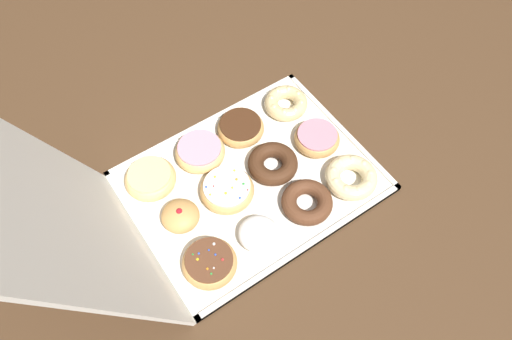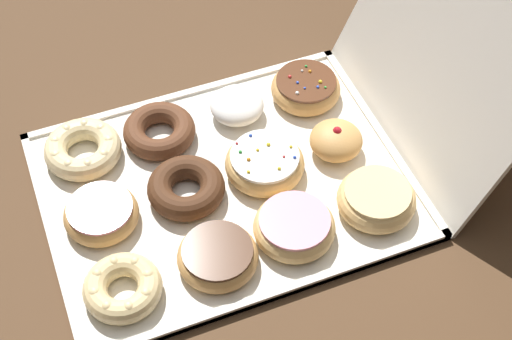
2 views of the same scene
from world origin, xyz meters
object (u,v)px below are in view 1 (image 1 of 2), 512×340
at_px(donut_box, 251,182).
at_px(chocolate_cake_ring_donut_3, 307,202).
at_px(sprinkle_donut_9, 210,263).
at_px(jelly_filled_donut_10, 180,216).
at_px(chocolate_cake_ring_donut_4, 273,164).
at_px(pink_frosted_donut_8, 200,151).
at_px(powdered_filled_donut_6, 259,234).
at_px(pink_frosted_donut_1, 317,138).
at_px(cruller_donut_0, 351,177).
at_px(cruller_donut_2, 286,103).
at_px(chocolate_frosted_donut_5, 241,128).
at_px(glazed_ring_donut_11, 150,178).
at_px(sprinkle_donut_7, 227,189).

height_order(donut_box, chocolate_cake_ring_donut_3, chocolate_cake_ring_donut_3).
distance_m(sprinkle_donut_9, jelly_filled_donut_10, 0.13).
height_order(chocolate_cake_ring_donut_4, pink_frosted_donut_8, pink_frosted_donut_8).
distance_m(chocolate_cake_ring_donut_4, jelly_filled_donut_10, 0.24).
relative_size(pink_frosted_donut_8, jelly_filled_donut_10, 1.43).
xyz_separation_m(donut_box, powdered_filled_donut_6, (-0.13, 0.07, 0.03)).
xyz_separation_m(pink_frosted_donut_1, sprinkle_donut_9, (-0.13, 0.38, 0.00)).
bearing_deg(chocolate_cake_ring_donut_3, pink_frosted_donut_1, -45.02).
relative_size(pink_frosted_donut_1, sprinkle_donut_9, 0.95).
height_order(cruller_donut_0, chocolate_cake_ring_donut_4, same).
relative_size(cruller_donut_0, cruller_donut_2, 1.10).
bearing_deg(chocolate_cake_ring_donut_3, chocolate_frosted_donut_5, 1.64).
bearing_deg(sprinkle_donut_9, cruller_donut_0, -90.74).
xyz_separation_m(pink_frosted_donut_8, glazed_ring_donut_11, (-0.00, 0.13, 0.00)).
bearing_deg(chocolate_frosted_donut_5, cruller_donut_0, -153.66).
xyz_separation_m(pink_frosted_donut_1, chocolate_frosted_donut_5, (0.13, 0.13, -0.00)).
bearing_deg(jelly_filled_donut_10, pink_frosted_donut_1, -89.87).
xyz_separation_m(chocolate_cake_ring_donut_3, sprinkle_donut_7, (0.13, 0.13, 0.00)).
xyz_separation_m(jelly_filled_donut_10, glazed_ring_donut_11, (0.12, 0.01, -0.00)).
distance_m(sprinkle_donut_7, sprinkle_donut_9, 0.18).
height_order(sprinkle_donut_7, sprinkle_donut_9, sprinkle_donut_7).
distance_m(chocolate_cake_ring_donut_4, sprinkle_donut_7, 0.13).
bearing_deg(chocolate_frosted_donut_5, cruller_donut_2, -89.84).
distance_m(chocolate_cake_ring_donut_3, chocolate_frosted_donut_5, 0.25).
relative_size(cruller_donut_2, sprinkle_donut_9, 0.94).
xyz_separation_m(cruller_donut_2, chocolate_cake_ring_donut_4, (-0.13, 0.13, 0.00)).
bearing_deg(glazed_ring_donut_11, donut_box, -122.71).
distance_m(cruller_donut_2, chocolate_frosted_donut_5, 0.14).
bearing_deg(sprinkle_donut_9, donut_box, -56.25).
bearing_deg(cruller_donut_2, chocolate_cake_ring_donut_3, 153.11).
bearing_deg(pink_frosted_donut_8, chocolate_cake_ring_donut_3, -153.27).
height_order(donut_box, chocolate_frosted_donut_5, chocolate_frosted_donut_5).
relative_size(pink_frosted_donut_1, pink_frosted_donut_8, 0.93).
distance_m(chocolate_frosted_donut_5, glazed_ring_donut_11, 0.25).
relative_size(cruller_donut_2, sprinkle_donut_7, 0.89).
xyz_separation_m(chocolate_frosted_donut_5, pink_frosted_donut_8, (-0.01, 0.12, 0.00)).
bearing_deg(sprinkle_donut_7, glazed_ring_donut_11, 46.10).
bearing_deg(cruller_donut_2, sprinkle_donut_7, 116.52).
bearing_deg(pink_frosted_donut_8, sprinkle_donut_9, 152.93).
bearing_deg(chocolate_cake_ring_donut_4, sprinkle_donut_9, 116.52).
bearing_deg(chocolate_cake_ring_donut_4, sprinkle_donut_7, 88.94).
height_order(cruller_donut_2, chocolate_cake_ring_donut_3, cruller_donut_2).
xyz_separation_m(cruller_donut_2, jelly_filled_donut_10, (-0.13, 0.38, 0.01)).
bearing_deg(pink_frosted_donut_8, glazed_ring_donut_11, 90.29).
bearing_deg(sprinkle_donut_7, donut_box, -90.76).
bearing_deg(donut_box, sprinkle_donut_7, 89.24).
distance_m(cruller_donut_0, chocolate_frosted_donut_5, 0.29).
height_order(cruller_donut_0, glazed_ring_donut_11, glazed_ring_donut_11).
bearing_deg(sprinkle_donut_9, pink_frosted_donut_1, -71.51).
bearing_deg(cruller_donut_0, chocolate_cake_ring_donut_4, 44.08).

